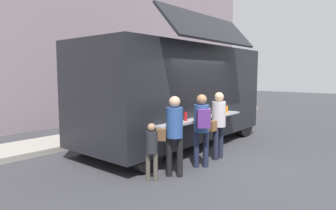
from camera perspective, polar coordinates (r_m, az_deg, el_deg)
ground_plane at (r=7.60m, az=11.69°, el=-10.45°), size 60.00×60.00×0.00m
curb_strip at (r=8.93m, az=-29.57°, el=-8.14°), size 28.00×1.60×0.15m
food_truck_main at (r=8.83m, az=1.58°, el=2.58°), size 6.28×3.32×3.66m
trash_bin at (r=13.52m, az=4.82°, el=-0.88°), size 0.60×0.60×1.04m
customer_front_ordering at (r=7.44m, az=9.76°, el=-2.85°), size 0.55×0.34×1.69m
customer_mid_with_backpack at (r=6.69m, az=6.56°, el=-3.55°), size 0.52×0.52×1.68m
customer_rear_waiting at (r=6.08m, az=1.13°, el=-4.74°), size 0.43×0.53×1.69m
child_near_queue at (r=5.90m, az=-3.19°, el=-8.10°), size 0.24×0.24×1.17m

